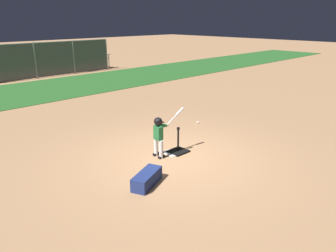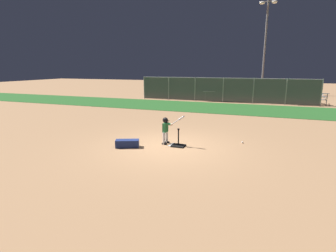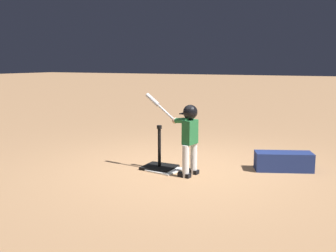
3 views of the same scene
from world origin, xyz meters
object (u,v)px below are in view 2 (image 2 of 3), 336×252
(batter_child, at_px, (166,127))
(bleachers_far_right, at_px, (306,98))
(baseball, at_px, (242,142))
(bleachers_left_center, at_px, (169,93))
(bleachers_center, at_px, (228,96))
(batting_tee, at_px, (178,144))
(equipment_bag, at_px, (127,144))

(batter_child, bearing_deg, bleachers_far_right, 65.28)
(baseball, bearing_deg, bleachers_far_right, 73.83)
(bleachers_left_center, relative_size, bleachers_center, 0.88)
(baseball, height_order, bleachers_far_right, bleachers_far_right)
(batting_tee, xyz_separation_m, bleachers_center, (-0.07, 14.00, 0.36))
(baseball, height_order, bleachers_center, bleachers_center)
(bleachers_far_right, distance_m, equipment_bag, 16.89)
(bleachers_left_center, bearing_deg, batter_child, -70.70)
(batter_child, height_order, bleachers_center, batter_child)
(bleachers_left_center, relative_size, equipment_bag, 4.32)
(bleachers_far_right, bearing_deg, bleachers_left_center, 179.69)
(baseball, xyz_separation_m, bleachers_center, (-2.27, 12.79, 0.40))
(equipment_bag, bearing_deg, batting_tee, 1.15)
(equipment_bag, bearing_deg, bleachers_center, 61.06)
(bleachers_center, distance_m, equipment_bag, 14.85)
(bleachers_far_right, bearing_deg, bleachers_center, -177.40)
(bleachers_far_right, bearing_deg, baseball, -106.17)
(bleachers_far_right, bearing_deg, batting_tee, -112.74)
(equipment_bag, bearing_deg, batter_child, 14.04)
(baseball, xyz_separation_m, bleachers_far_right, (3.79, 13.06, 0.43))
(batting_tee, bearing_deg, bleachers_center, 90.29)
(baseball, distance_m, bleachers_left_center, 15.22)
(bleachers_left_center, distance_m, bleachers_far_right, 11.49)
(batter_child, bearing_deg, bleachers_center, 88.12)
(batting_tee, distance_m, equipment_bag, 1.87)
(bleachers_far_right, height_order, equipment_bag, bleachers_far_right)
(bleachers_far_right, bearing_deg, equipment_bag, -117.12)
(batting_tee, height_order, bleachers_far_right, bleachers_far_right)
(bleachers_left_center, distance_m, bleachers_center, 5.44)
(baseball, bearing_deg, batter_child, -158.30)
(bleachers_center, bearing_deg, bleachers_left_center, 176.44)
(batter_child, relative_size, equipment_bag, 1.38)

